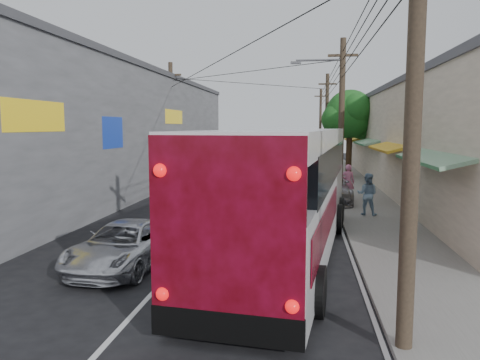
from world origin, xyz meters
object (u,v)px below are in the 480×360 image
object	(u,v)px
jeepney	(125,245)
parked_suv	(325,186)
coach_bus	(287,190)
pedestrian_near	(348,182)
parked_car_far	(317,160)
pedestrian_far	(367,194)
parked_car_mid	(308,167)

from	to	relation	value
jeepney	parked_suv	distance (m)	13.52
coach_bus	pedestrian_near	distance (m)	10.71
jeepney	parked_car_far	bearing A→B (deg)	84.28
coach_bus	pedestrian_near	size ratio (longest dim) A/B	7.31
jeepney	pedestrian_far	size ratio (longest dim) A/B	2.48
jeepney	parked_car_mid	size ratio (longest dim) A/B	0.97
jeepney	parked_car_mid	distance (m)	24.47
jeepney	parked_car_mid	bearing A→B (deg)	82.87
jeepney	pedestrian_far	distance (m)	11.12
pedestrian_near	parked_car_mid	bearing A→B (deg)	-74.08
jeepney	parked_car_far	world-z (taller)	parked_car_far
parked_car_far	pedestrian_near	world-z (taller)	pedestrian_near
coach_bus	parked_car_far	xyz separation A→B (m)	(1.62, 29.24, -1.14)
parked_car_far	pedestrian_near	distance (m)	18.97
parked_car_mid	pedestrian_far	size ratio (longest dim) A/B	2.55
parked_car_far	parked_suv	bearing A→B (deg)	-85.67
coach_bus	parked_car_mid	xyz separation A→B (m)	(0.82, 21.89, -1.18)
coach_bus	jeepney	world-z (taller)	coach_bus
parked_suv	pedestrian_far	world-z (taller)	pedestrian_far
pedestrian_far	pedestrian_near	bearing A→B (deg)	-68.25
coach_bus	parked_car_mid	world-z (taller)	coach_bus
coach_bus	parked_car_far	world-z (taller)	coach_bus
parked_suv	parked_car_mid	size ratio (longest dim) A/B	1.23
jeepney	parked_car_far	size ratio (longest dim) A/B	0.90
parked_suv	parked_car_mid	world-z (taller)	parked_suv
jeepney	pedestrian_near	world-z (taller)	pedestrian_near
jeepney	pedestrian_near	bearing A→B (deg)	65.15
pedestrian_near	coach_bus	bearing A→B (deg)	81.66
parked_suv	parked_car_far	size ratio (longest dim) A/B	1.14
parked_car_mid	pedestrian_near	bearing A→B (deg)	-86.64
coach_bus	parked_suv	bearing A→B (deg)	88.07
coach_bus	parked_suv	xyz separation A→B (m)	(1.57, 10.13, -1.14)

